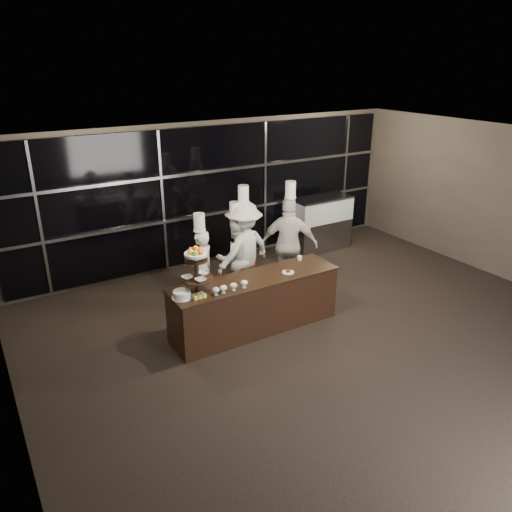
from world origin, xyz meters
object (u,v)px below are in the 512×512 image
buffet_counter (255,303)px  chef_c (244,249)px  chef_b (236,257)px  chef_d (289,244)px  display_stand (197,267)px  layer_cake (182,295)px  chef_a (201,269)px  display_case (321,221)px

buffet_counter → chef_c: 1.36m
chef_b → chef_d: 1.04m
display_stand → layer_cake: (-0.27, -0.05, -0.37)m
chef_a → chef_d: bearing=-4.1°
buffet_counter → chef_a: size_ratio=1.61×
display_stand → chef_c: 1.95m
buffet_counter → chef_b: 1.32m
buffet_counter → layer_cake: 1.37m
buffet_counter → display_case: bearing=36.3°
layer_cake → display_case: bearing=28.2°
buffet_counter → chef_b: bearing=74.9°
display_stand → display_case: display_stand is taller
buffet_counter → chef_a: bearing=111.3°
buffet_counter → chef_a: 1.21m
buffet_counter → display_case: (3.19, 2.35, 0.22)m
display_stand → chef_a: bearing=62.3°
buffet_counter → display_stand: size_ratio=3.81×
display_stand → chef_a: (0.57, 1.09, -0.57)m
buffet_counter → chef_a: (-0.43, 1.09, 0.30)m
layer_cake → chef_c: 2.15m
display_stand → chef_a: 1.36m
buffet_counter → chef_b: chef_b is taller
display_stand → display_case: (4.20, 2.35, -0.65)m
layer_cake → display_case: (4.47, 2.40, -0.29)m
chef_a → display_stand: bearing=-117.7°
buffet_counter → layer_cake: size_ratio=9.47×
display_case → chef_c: (-2.71, -1.16, 0.23)m
layer_cake → chef_a: bearing=53.4°
chef_d → buffet_counter: bearing=-144.0°
layer_cake → chef_b: 2.07m
display_stand → chef_d: (2.33, 0.97, -0.41)m
layer_cake → chef_b: size_ratio=0.17×
chef_b → chef_c: (0.15, -0.04, 0.14)m
layer_cake → chef_c: bearing=35.2°
buffet_counter → display_stand: 1.33m
chef_c → chef_b: bearing=164.0°
display_stand → chef_c: (1.48, 1.19, -0.43)m
layer_cake → chef_c: size_ratio=0.14×
display_case → chef_d: (-1.86, -1.38, 0.24)m
chef_c → chef_d: (0.85, -0.22, 0.01)m
chef_b → chef_c: 0.21m
buffet_counter → chef_c: size_ratio=1.35×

